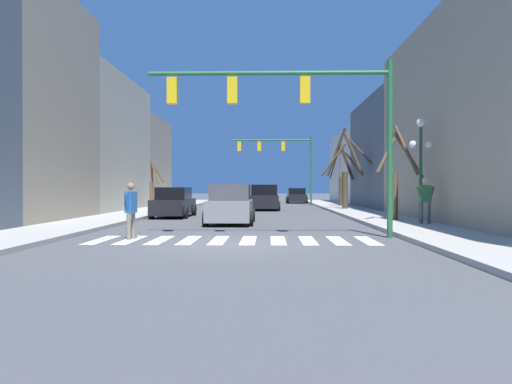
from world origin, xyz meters
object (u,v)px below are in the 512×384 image
at_px(pedestrian_crossing_street, 131,206).
at_px(street_tree_right_mid, 346,171).
at_px(street_lamp_right_corner, 421,149).
at_px(pedestrian_on_left_sidewalk, 425,197).
at_px(street_tree_left_mid, 397,178).
at_px(street_tree_left_far, 342,178).
at_px(traffic_signal_near, 295,105).
at_px(street_tree_right_far, 153,186).
at_px(traffic_signal_far, 281,153).
at_px(car_parked_left_mid, 264,198).
at_px(car_parked_right_far, 297,196).
at_px(car_at_intersection, 174,203).
at_px(car_parked_left_far, 230,205).

xyz_separation_m(pedestrian_crossing_street, street_tree_right_mid, (9.63, 19.26, 1.68)).
relative_size(street_lamp_right_corner, pedestrian_crossing_street, 2.45).
bearing_deg(pedestrian_crossing_street, pedestrian_on_left_sidewalk, -53.04).
xyz_separation_m(street_tree_left_mid, street_tree_left_far, (0.15, 17.70, 0.34)).
distance_m(pedestrian_crossing_street, pedestrian_on_left_sidewalk, 11.64).
height_order(street_lamp_right_corner, street_tree_left_far, street_tree_left_far).
xyz_separation_m(traffic_signal_near, street_tree_right_far, (-8.95, 18.90, -2.51)).
relative_size(traffic_signal_far, street_tree_right_mid, 1.29).
distance_m(pedestrian_crossing_street, street_tree_right_far, 20.02).
relative_size(pedestrian_on_left_sidewalk, street_tree_left_mid, 0.43).
relative_size(traffic_signal_near, traffic_signal_far, 1.08).
height_order(car_parked_left_mid, car_parked_right_far, car_parked_left_mid).
bearing_deg(car_parked_right_far, street_lamp_right_corner, -173.88).
bearing_deg(street_tree_left_far, street_lamp_right_corner, -88.98).
distance_m(pedestrian_on_left_sidewalk, street_tree_right_far, 20.59).
distance_m(street_lamp_right_corner, street_tree_right_mid, 13.89).
bearing_deg(pedestrian_crossing_street, car_at_intersection, 16.21).
bearing_deg(street_tree_right_mid, street_lamp_right_corner, -86.46).
bearing_deg(street_tree_right_far, pedestrian_on_left_sidewalk, -45.57).
xyz_separation_m(car_at_intersection, street_tree_right_far, (-2.98, 7.92, 0.97)).
xyz_separation_m(car_parked_left_far, car_at_intersection, (-3.45, 5.00, -0.05)).
bearing_deg(traffic_signal_near, pedestrian_crossing_street, -171.80).
bearing_deg(traffic_signal_near, car_parked_left_mid, 93.29).
bearing_deg(street_tree_right_mid, traffic_signal_near, -103.79).
distance_m(traffic_signal_near, car_at_intersection, 12.98).
bearing_deg(street_tree_left_mid, street_lamp_right_corner, -74.29).
relative_size(traffic_signal_near, street_tree_left_mid, 1.83).
bearing_deg(pedestrian_on_left_sidewalk, car_parked_right_far, 91.24).
height_order(pedestrian_crossing_street, street_tree_right_far, street_tree_right_far).
height_order(traffic_signal_near, street_tree_left_far, traffic_signal_near).
bearing_deg(street_tree_left_far, street_tree_right_mid, -95.19).
distance_m(traffic_signal_far, car_at_intersection, 19.31).
distance_m(car_parked_left_far, car_parked_left_mid, 13.52).
distance_m(car_parked_left_mid, street_tree_left_mid, 14.37).
distance_m(car_at_intersection, street_tree_right_mid, 13.10).
relative_size(pedestrian_on_left_sidewalk, street_tree_right_mid, 0.33).
xyz_separation_m(car_parked_left_far, car_parked_left_mid, (1.40, 13.45, 0.03)).
bearing_deg(street_tree_left_far, car_at_intersection, -129.97).
xyz_separation_m(car_parked_left_mid, car_at_intersection, (-4.86, -8.45, -0.08)).
xyz_separation_m(car_parked_right_far, pedestrian_crossing_street, (-7.18, -36.28, 0.31)).
height_order(street_lamp_right_corner, car_parked_right_far, street_lamp_right_corner).
height_order(traffic_signal_near, street_tree_left_mid, traffic_signal_near).
xyz_separation_m(traffic_signal_far, car_at_intersection, (-6.30, -17.83, -3.91)).
height_order(car_parked_left_far, street_tree_left_far, street_tree_left_far).
distance_m(street_lamp_right_corner, car_parked_left_far, 8.38).
relative_size(car_parked_right_far, pedestrian_crossing_street, 2.52).
bearing_deg(street_lamp_right_corner, street_tree_right_far, 135.27).
bearing_deg(pedestrian_on_left_sidewalk, street_tree_left_mid, 98.79).
bearing_deg(car_parked_right_far, pedestrian_crossing_street, 168.81).
distance_m(car_parked_left_mid, street_tree_right_far, 7.90).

